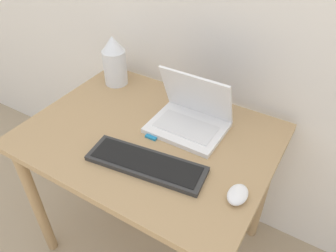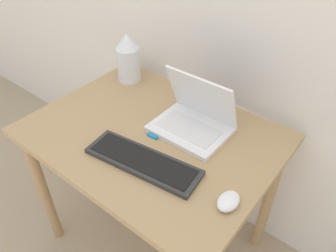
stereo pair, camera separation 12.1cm
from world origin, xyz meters
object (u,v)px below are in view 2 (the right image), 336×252
at_px(mp3_player, 156,134).
at_px(vase, 128,58).
at_px(keyboard, 143,161).
at_px(mouse, 228,201).
at_px(laptop, 194,118).

bearing_deg(mp3_player, vase, 147.01).
relative_size(keyboard, vase, 1.85).
xyz_separation_m(keyboard, mouse, (0.34, 0.03, 0.01)).
bearing_deg(keyboard, mp3_player, 114.08).
height_order(laptop, mouse, laptop).
bearing_deg(keyboard, laptop, 84.58).
bearing_deg(keyboard, mouse, 5.26).
distance_m(keyboard, vase, 0.62).
relative_size(laptop, keyboard, 0.66).
height_order(laptop, keyboard, laptop).
xyz_separation_m(vase, mp3_player, (0.38, -0.25, -0.12)).
bearing_deg(mouse, mp3_player, 163.24).
bearing_deg(laptop, mouse, -39.21).
bearing_deg(laptop, mp3_player, -126.11).
distance_m(keyboard, mp3_player, 0.17).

